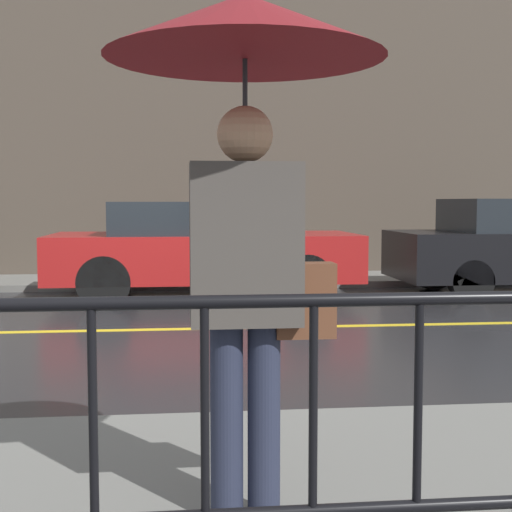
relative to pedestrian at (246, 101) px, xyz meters
name	(u,v)px	position (x,y,z in m)	size (l,w,h in m)	color
ground_plane	(147,330)	(-0.63, 4.95, -1.79)	(80.00, 80.00, 0.00)	#262628
sidewalk_far	(159,281)	(-0.63, 9.27, -1.73)	(28.00, 1.73, 0.10)	slate
lane_marking	(147,329)	(-0.63, 4.95, -1.78)	(25.20, 0.12, 0.01)	gold
building_storefront	(159,131)	(-0.63, 10.29, 0.89)	(28.00, 0.30, 5.35)	#4C4238
railing_foreground	(37,455)	(-0.63, -0.99, -1.04)	(12.00, 0.04, 1.05)	black
pedestrian	(246,101)	(0.00, 0.00, 0.00)	(1.10, 1.10, 2.09)	#23283D
car_red	(202,248)	(0.04, 7.30, -1.05)	(4.28, 1.82, 1.39)	maroon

